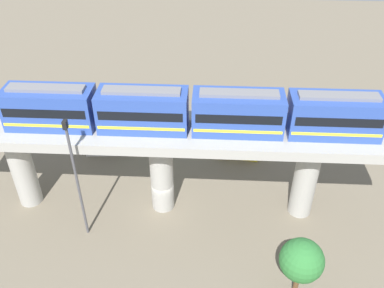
% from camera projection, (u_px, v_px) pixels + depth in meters
% --- Properties ---
extents(ground_plane, '(120.00, 120.00, 0.00)m').
position_uv_depth(ground_plane, '(163.00, 205.00, 36.01)').
color(ground_plane, '#706654').
extents(viaduct, '(5.20, 35.80, 8.07)m').
position_uv_depth(viaduct, '(160.00, 147.00, 32.33)').
color(viaduct, '#A8A59E').
rests_on(viaduct, ground).
extents(train, '(2.64, 27.45, 3.24)m').
position_uv_depth(train, '(190.00, 111.00, 30.28)').
color(train, '#2D4CA5').
rests_on(train, viaduct).
extents(parked_car_yellow, '(2.45, 4.43, 1.76)m').
position_uv_depth(parked_car_yellow, '(237.00, 148.00, 41.49)').
color(parked_car_yellow, yellow).
rests_on(parked_car_yellow, ground).
extents(parked_car_white, '(2.11, 4.32, 1.76)m').
position_uv_depth(parked_car_white, '(107.00, 145.00, 41.94)').
color(parked_car_white, white).
rests_on(parked_car_white, ground).
extents(tree_near_viaduct, '(2.95, 2.95, 4.92)m').
position_uv_depth(tree_near_viaduct, '(302.00, 261.00, 27.01)').
color(tree_near_viaduct, brown).
rests_on(tree_near_viaduct, ground).
extents(tree_mid_lot, '(3.37, 3.37, 4.77)m').
position_uv_depth(tree_mid_lot, '(163.00, 113.00, 42.48)').
color(tree_mid_lot, brown).
rests_on(tree_mid_lot, ground).
extents(signal_post, '(0.44, 0.28, 10.67)m').
position_uv_depth(signal_post, '(76.00, 177.00, 30.08)').
color(signal_post, '#4C4C51').
rests_on(signal_post, ground).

